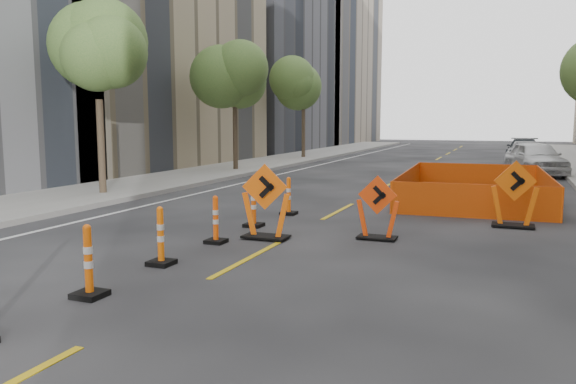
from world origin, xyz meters
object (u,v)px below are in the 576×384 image
at_px(chevron_sign_left, 266,202).
at_px(channelizer_7, 289,196).
at_px(channelizer_3, 88,261).
at_px(channelizer_4, 161,236).
at_px(chevron_sign_center, 378,208).
at_px(channelizer_5, 216,219).
at_px(parked_car_near, 536,158).
at_px(parked_car_far, 524,149).
at_px(channelizer_6, 254,205).
at_px(chevron_sign_right, 515,194).
at_px(parked_car_mid, 531,154).

bearing_deg(chevron_sign_left, channelizer_7, 89.93).
relative_size(channelizer_3, channelizer_4, 1.02).
bearing_deg(chevron_sign_center, channelizer_7, 142.10).
xyz_separation_m(channelizer_5, parked_car_near, (6.91, 18.78, 0.30)).
distance_m(channelizer_3, parked_car_far, 33.66).
bearing_deg(channelizer_5, channelizer_6, 90.99).
distance_m(channelizer_3, chevron_sign_left, 4.81).
xyz_separation_m(channelizer_7, chevron_sign_right, (5.81, 0.30, 0.30)).
distance_m(channelizer_7, parked_car_near, 16.31).
xyz_separation_m(channelizer_6, chevron_sign_right, (5.95, 2.28, 0.28)).
bearing_deg(parked_car_far, parked_car_mid, -84.96).
relative_size(channelizer_7, parked_car_mid, 0.25).
distance_m(channelizer_3, chevron_sign_right, 10.09).
distance_m(channelizer_3, channelizer_7, 7.91).
distance_m(channelizer_4, channelizer_7, 5.93).
xyz_separation_m(channelizer_4, parked_car_near, (6.94, 20.75, 0.27)).
bearing_deg(channelizer_6, chevron_sign_left, -54.41).
relative_size(channelizer_5, parked_car_far, 0.21).
distance_m(channelizer_3, channelizer_5, 3.95).
relative_size(channelizer_4, channelizer_6, 0.99).
bearing_deg(parked_car_near, parked_car_mid, 75.03).
xyz_separation_m(chevron_sign_center, parked_car_far, (3.43, 27.42, 0.01)).
xyz_separation_m(channelizer_3, chevron_sign_center, (3.06, 5.61, 0.16)).
distance_m(channelizer_7, chevron_sign_center, 3.79).
height_order(chevron_sign_right, parked_car_far, chevron_sign_right).
bearing_deg(chevron_sign_left, chevron_sign_center, 8.01).
xyz_separation_m(channelizer_6, parked_car_far, (6.59, 27.10, 0.18)).
relative_size(channelizer_6, channelizer_7, 1.04).
distance_m(chevron_sign_center, chevron_sign_right, 3.82).
relative_size(chevron_sign_left, parked_car_far, 0.33).
xyz_separation_m(parked_car_near, parked_car_mid, (-0.07, 5.09, -0.11)).
distance_m(chevron_sign_left, parked_car_far, 28.87).
xyz_separation_m(channelizer_3, parked_car_near, (6.85, 22.73, 0.26)).
xyz_separation_m(channelizer_4, chevron_sign_center, (3.15, 3.63, 0.17)).
relative_size(channelizer_3, chevron_sign_right, 0.67).
bearing_deg(channelizer_5, chevron_sign_right, 35.73).
distance_m(channelizer_4, parked_car_far, 31.74).
relative_size(channelizer_4, parked_car_near, 0.23).
relative_size(chevron_sign_right, parked_car_mid, 0.39).
bearing_deg(parked_car_far, parked_car_near, -86.12).
bearing_deg(channelizer_6, channelizer_3, -89.12).
bearing_deg(channelizer_6, channelizer_5, -89.01).
relative_size(channelizer_6, chevron_sign_right, 0.66).
height_order(channelizer_5, parked_car_near, parked_car_near).
distance_m(parked_car_mid, parked_car_far, 5.22).
xyz_separation_m(channelizer_3, channelizer_5, (-0.06, 3.95, -0.04)).
bearing_deg(channelizer_4, parked_car_mid, 75.11).
relative_size(channelizer_3, parked_car_mid, 0.26).
distance_m(channelizer_4, chevron_sign_right, 8.62).
distance_m(chevron_sign_right, parked_car_far, 24.83).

